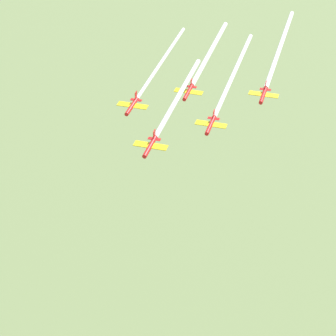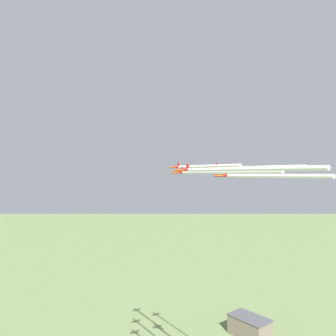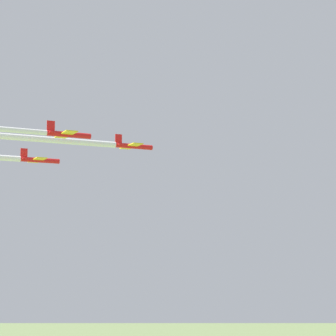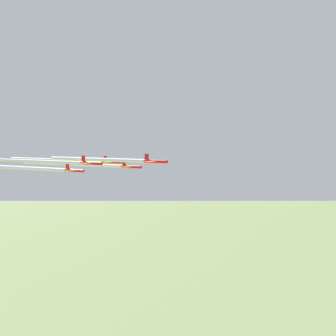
{
  "view_description": "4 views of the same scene",
  "coord_description": "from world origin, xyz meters",
  "px_view_note": "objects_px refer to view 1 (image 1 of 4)",
  "views": [
    {
      "loc": [
        94.36,
        35.1,
        204.0
      ],
      "look_at": [
        -24.3,
        12.88,
        119.27
      ],
      "focal_mm": 70.0,
      "sensor_mm": 36.0,
      "label": 1
    },
    {
      "loc": [
        -146.57,
        113.74,
        122.17
      ],
      "look_at": [
        -25.03,
        15.03,
        124.98
      ],
      "focal_mm": 35.0,
      "sensor_mm": 36.0,
      "label": 2
    },
    {
      "loc": [
        -85.08,
        -107.01,
        103.51
      ],
      "look_at": [
        -16.65,
        5.82,
        121.07
      ],
      "focal_mm": 70.0,
      "sensor_mm": 36.0,
      "label": 3
    },
    {
      "loc": [
        45.55,
        -112.97,
        132.17
      ],
      "look_at": [
        -17.72,
        7.32,
        123.74
      ],
      "focal_mm": 50.0,
      "sensor_mm": 36.0,
      "label": 4
    }
  ],
  "objects_px": {
    "jet_2": "(132,106)",
    "jet_4": "(188,92)",
    "jet_1": "(211,124)",
    "jet_3": "(263,95)",
    "jet_0": "(150,146)"
  },
  "relations": [
    {
      "from": "jet_3",
      "to": "jet_4",
      "type": "relative_size",
      "value": 1.0
    },
    {
      "from": "jet_0",
      "to": "jet_3",
      "type": "distance_m",
      "value": 38.94
    },
    {
      "from": "jet_2",
      "to": "jet_4",
      "type": "xyz_separation_m",
      "value": [
        -15.75,
        11.4,
        -3.43
      ]
    },
    {
      "from": "jet_3",
      "to": "jet_4",
      "type": "distance_m",
      "value": 19.83
    },
    {
      "from": "jet_2",
      "to": "jet_3",
      "type": "height_order",
      "value": "jet_2"
    },
    {
      "from": "jet_0",
      "to": "jet_2",
      "type": "height_order",
      "value": "jet_0"
    },
    {
      "from": "jet_1",
      "to": "jet_4",
      "type": "relative_size",
      "value": 1.0
    },
    {
      "from": "jet_0",
      "to": "jet_3",
      "type": "xyz_separation_m",
      "value": [
        -31.5,
        22.81,
        -1.89
      ]
    },
    {
      "from": "jet_2",
      "to": "jet_4",
      "type": "bearing_deg",
      "value": -120.47
    },
    {
      "from": "jet_0",
      "to": "jet_1",
      "type": "distance_m",
      "value": 19.62
    },
    {
      "from": "jet_1",
      "to": "jet_4",
      "type": "bearing_deg",
      "value": -59.53
    },
    {
      "from": "jet_2",
      "to": "jet_3",
      "type": "distance_m",
      "value": 34.02
    },
    {
      "from": "jet_1",
      "to": "jet_3",
      "type": "relative_size",
      "value": 1.0
    },
    {
      "from": "jet_2",
      "to": "jet_4",
      "type": "relative_size",
      "value": 1.0
    },
    {
      "from": "jet_1",
      "to": "jet_3",
      "type": "distance_m",
      "value": 19.46
    }
  ]
}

